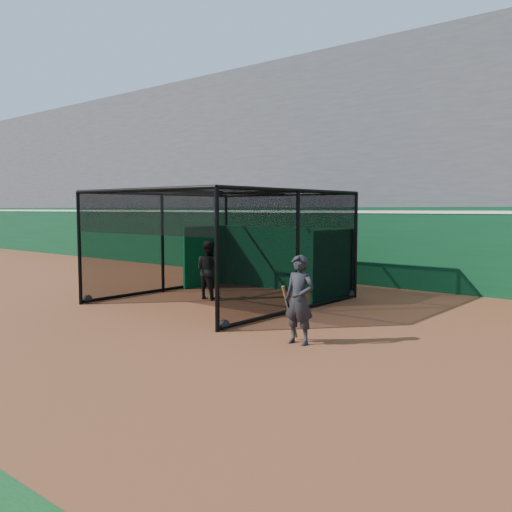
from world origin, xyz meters
The scene contains 6 objects.
ground centered at (0.00, 0.00, 0.00)m, with size 120.00×120.00×0.00m, color brown.
outfield_wall centered at (0.00, 8.50, 1.29)m, with size 50.00×0.50×2.50m.
grandstand centered at (0.00, 12.27, 4.48)m, with size 50.00×7.85×8.95m.
batting_cage centered at (-1.00, 3.21, 1.43)m, with size 4.94×5.57×2.87m.
batter centered at (-1.52, 3.19, 0.79)m, with size 0.77×0.60×1.59m, color black.
on_deck_player centered at (3.23, 0.71, 0.81)m, with size 0.64×0.45×1.62m.
Camera 1 is at (8.81, -7.22, 2.45)m, focal length 38.00 mm.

